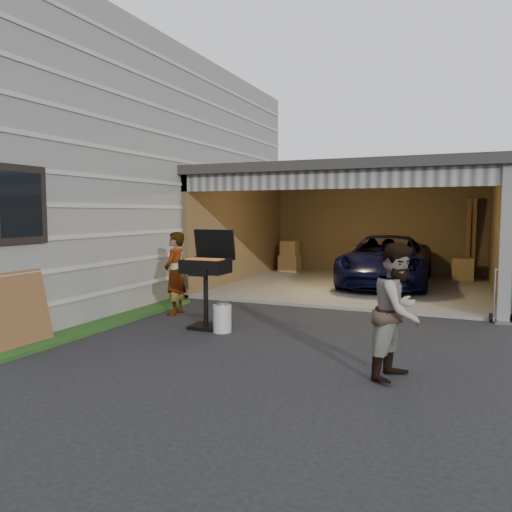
# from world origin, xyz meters

# --- Properties ---
(ground) EXTENTS (80.00, 80.00, 0.00)m
(ground) POSITION_xyz_m (0.00, 0.00, 0.00)
(ground) COLOR black
(ground) RESTS_ON ground
(house) EXTENTS (7.00, 11.00, 5.50)m
(house) POSITION_xyz_m (-6.00, 4.00, 2.75)
(house) COLOR #474744
(house) RESTS_ON ground
(groundcover_strip) EXTENTS (0.50, 8.00, 0.06)m
(groundcover_strip) POSITION_xyz_m (-2.25, -1.00, 0.03)
(groundcover_strip) COLOR #193814
(groundcover_strip) RESTS_ON ground
(garage) EXTENTS (6.80, 6.30, 2.90)m
(garage) POSITION_xyz_m (0.76, 6.79, 1.87)
(garage) COLOR #605E59
(garage) RESTS_ON ground
(minivan) EXTENTS (2.27, 4.57, 1.25)m
(minivan) POSITION_xyz_m (1.42, 6.90, 0.62)
(minivan) COLOR black
(minivan) RESTS_ON ground
(woman) EXTENTS (0.46, 0.62, 1.53)m
(woman) POSITION_xyz_m (-1.66, 1.88, 0.77)
(woman) COLOR #99AFC1
(woman) RESTS_ON ground
(man) EXTENTS (0.77, 0.89, 1.55)m
(man) POSITION_xyz_m (2.60, -0.18, 0.77)
(man) COLOR #48211C
(man) RESTS_ON ground
(bbq_grill) EXTENTS (0.72, 0.63, 1.61)m
(bbq_grill) POSITION_xyz_m (-0.60, 1.17, 0.96)
(bbq_grill) COLOR black
(bbq_grill) RESTS_ON ground
(propane_tank) EXTENTS (0.33, 0.33, 0.44)m
(propane_tank) POSITION_xyz_m (-0.23, 0.99, 0.22)
(propane_tank) COLOR #B7B6B2
(propane_tank) RESTS_ON ground
(plywood_panel) EXTENTS (0.27, 0.97, 1.07)m
(plywood_panel) POSITION_xyz_m (-2.40, -0.95, 0.54)
(plywood_panel) COLOR brown
(plywood_panel) RESTS_ON ground
(hand_truck) EXTENTS (0.41, 0.34, 0.94)m
(hand_truck) POSITION_xyz_m (3.89, 3.46, 0.18)
(hand_truck) COLOR slate
(hand_truck) RESTS_ON ground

